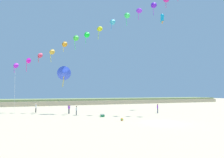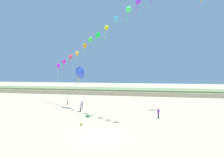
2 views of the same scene
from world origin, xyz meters
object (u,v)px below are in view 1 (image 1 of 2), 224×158
Objects in this scene: beach_cooler at (102,116)px; beach_ball at (122,119)px; person_near_right at (76,110)px; person_far_left at (158,108)px; person_mid_center at (36,107)px; person_near_left at (69,108)px; large_kite_mid_trail at (63,73)px; large_kite_low_lead at (162,18)px.

beach_cooler is 1.59× the size of beach_ball.
person_far_left is (14.47, -3.08, 0.11)m from person_near_right.
person_near_right is 14.80m from person_far_left.
person_mid_center is 4.80× the size of beach_ball.
person_near_left is 2.85× the size of beach_cooler.
large_kite_low_lead is at bearing 4.43° from large_kite_mid_trail.
large_kite_low_lead reaches higher than beach_cooler.
person_near_left is 4.54× the size of beach_ball.
person_far_left is 2.95× the size of beach_cooler.
person_near_right is (0.69, -2.69, -0.08)m from person_near_left.
beach_cooler is (4.72, -7.61, -7.16)m from large_kite_mid_trail.
person_near_left is 13.01m from beach_ball.
beach_ball is at bearing -67.89° from person_near_right.
beach_ball is at bearing -66.39° from large_kite_mid_trail.
person_mid_center reaches higher than person_near_left.
person_near_right is at bearing -62.14° from large_kite_mid_trail.
person_near_right is 9.41m from person_mid_center.
large_kite_low_lead is at bearing 12.76° from person_near_right.
person_mid_center reaches higher than beach_ball.
large_kite_low_lead is at bearing 5.87° from person_near_left.
beach_ball is at bearing -59.38° from person_mid_center.
beach_ball is (-18.52, -14.54, -21.85)m from large_kite_low_lead.
large_kite_mid_trail reaches higher than person_near_right.
person_far_left is 18.48m from large_kite_mid_trail.
person_mid_center is (-6.03, 7.22, 0.13)m from person_near_right.
large_kite_low_lead reaches higher than beach_ball.
beach_cooler reaches higher than beach_ball.
large_kite_mid_trail is at bearing 158.78° from person_far_left.
person_near_left is 2.78m from person_near_right.
beach_cooler is 5.14m from beach_ball.
person_near_left is at bearing 110.48° from beach_ball.
person_near_left is at bearing 104.45° from person_near_right.
person_near_right is at bearing -50.11° from person_mid_center.
beach_cooler is at bearing -62.35° from person_near_left.
large_kite_low_lead is at bearing 26.08° from beach_cooler.
person_near_right is 0.39× the size of large_kite_mid_trail.
person_near_left is at bearing -40.29° from person_mid_center.
large_kite_low_lead is 32.13m from beach_ball.
beach_ball is (4.54, -12.17, -0.77)m from person_near_left.
large_kite_mid_trail reaches higher than person_mid_center.
person_mid_center reaches higher than person_far_left.
person_near_right is 5.38m from beach_cooler.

